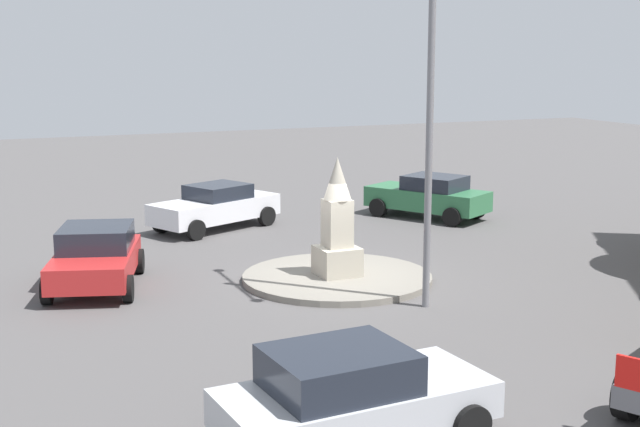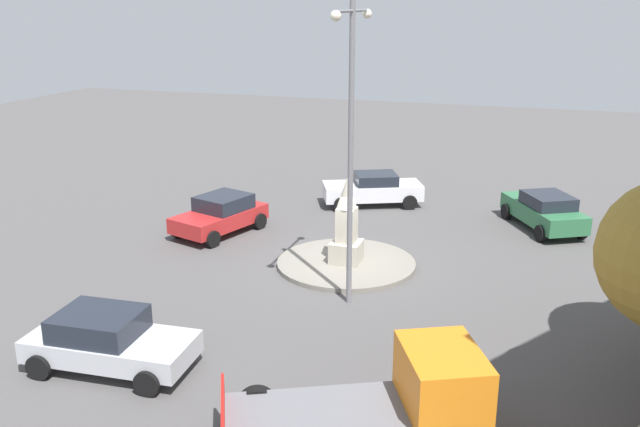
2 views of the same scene
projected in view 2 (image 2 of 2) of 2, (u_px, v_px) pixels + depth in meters
The scene contains 9 objects.
ground_plane at pixel (346, 266), 23.71m from camera, with size 80.00×80.00×0.00m, color #4F4C4C.
traffic_island at pixel (346, 263), 23.68m from camera, with size 4.79×4.79×0.16m, color gray.
monument at pixel (347, 227), 23.29m from camera, with size 1.01×1.01×2.99m.
streetlamp at pixel (351, 129), 19.27m from camera, with size 3.33×0.28×8.88m.
car_red_parked_left at pixel (221, 214), 26.84m from camera, with size 4.18×2.94×1.48m.
car_white_parked_right at pixel (373, 189), 30.50m from camera, with size 3.31×4.63×1.45m.
car_green_passing at pixel (544, 210), 27.31m from camera, with size 4.44×3.53×1.49m.
car_silver_approaching at pixel (108, 340), 16.89m from camera, with size 2.25×4.22×1.47m.
truck_orange_near_island at pixel (392, 401), 13.98m from camera, with size 4.19×5.63×2.01m.
Camera 2 is at (-21.25, -6.13, 8.76)m, focal length 38.52 mm.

